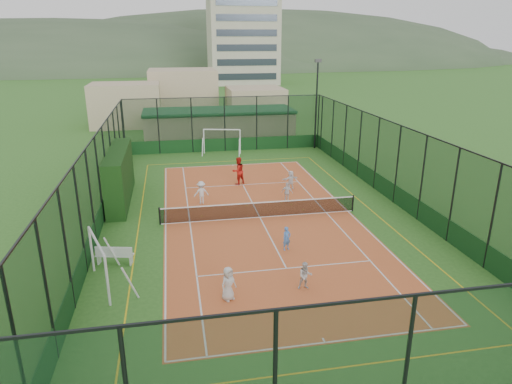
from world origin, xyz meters
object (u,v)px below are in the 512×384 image
Objects in this scene: futsal_goal_far at (222,142)px; child_near_mid at (287,238)px; child_near_right at (305,276)px; child_far_back at (291,180)px; futsal_goal_near at (99,264)px; child_far_right at (287,192)px; clubhouse at (219,125)px; floodlight_ne at (316,105)px; apartment_tower at (242,14)px; child_far_left at (201,192)px; white_bench at (115,254)px; coach at (238,171)px; child_near_left at (228,284)px.

child_near_mid is at bearing -73.94° from futsal_goal_far.
child_near_right is 0.92× the size of child_far_back.
futsal_goal_near is 2.62× the size of child_far_right.
clubhouse is 12.42× the size of child_near_right.
futsal_goal_far reaches higher than child_near_right.
floodlight_ne is at bearing -54.75° from futsal_goal_near.
apartment_tower is (3.40, 65.40, 10.88)m from floodlight_ne.
clubhouse reaches higher than child_far_left.
futsal_goal_near reaches higher than child_far_left.
floodlight_ne is at bearing 65.40° from white_bench.
child_near_mid is 0.82× the size of child_far_left.
white_bench is 2.18m from futsal_goal_near.
clubhouse reaches higher than child_near_mid.
coach is (-12.30, -75.36, -13.99)m from apartment_tower.
coach is at bearing -91.11° from clubhouse.
futsal_goal_far is 20.57m from child_near_mid.
child_far_left is at bearing -100.90° from apartment_tower.
child_far_right is 2.66m from child_far_back.
apartment_tower reaches higher than child_near_right.
apartment_tower is 15.07× the size of coach.
child_near_left reaches higher than child_near_right.
floodlight_ne is 10.47m from clubhouse.
child_near_mid is (-8.11, -21.08, -3.50)m from floodlight_ne.
clubhouse is 12.45× the size of child_near_mid.
clubhouse is at bearing 70.65° from child_near_mid.
child_near_right is (-11.67, -90.27, -14.38)m from apartment_tower.
child_near_left reaches higher than white_bench.
floodlight_ne is 6.76× the size of child_near_mid.
futsal_goal_far is at bearing 51.28° from child_near_left.
child_near_right is 14.93m from coach.
child_far_left is (-3.54, 11.30, 0.13)m from child_near_right.
child_near_right is 11.85m from child_far_left.
child_near_mid is 0.61× the size of coach.
child_near_left is 3.30m from child_near_right.
child_near_mid is 0.92× the size of child_far_back.
futsal_goal_near reaches higher than child_near_left.
floodlight_ne reaches higher than child_near_left.
floodlight_ne is 0.28× the size of apartment_tower.
child_near_left is at bearing -26.54° from white_bench.
child_near_mid is at bearing 13.16° from white_bench.
child_far_back is (6.09, 13.35, -0.05)m from child_near_left.
floodlight_ne is at bearing -131.19° from child_far_back.
child_near_left is (5.21, -1.98, -0.35)m from futsal_goal_near.
coach is at bearing 69.26° from white_bench.
child_far_right is 0.96× the size of child_far_back.
apartment_tower is 89.88m from white_bench.
white_bench is 0.51× the size of futsal_goal_far.
apartment_tower is 78.97m from child_far_back.
child_far_back is at bearing -79.07° from child_far_right.
child_near_mid is 9.69m from child_far_back.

